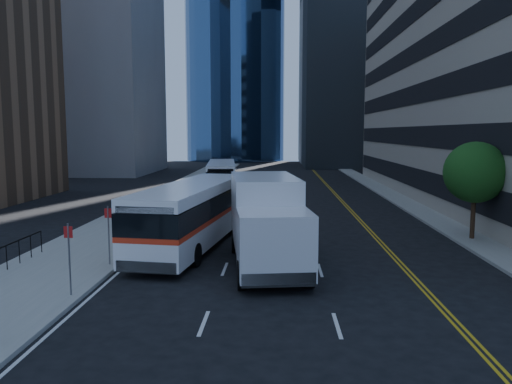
# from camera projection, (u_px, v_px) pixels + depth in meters

# --- Properties ---
(ground) EXTENTS (160.00, 160.00, 0.00)m
(ground) POSITION_uv_depth(u_px,v_px,m) (311.00, 285.00, 18.83)
(ground) COLOR black
(ground) RESTS_ON ground
(sidewalk_west) EXTENTS (5.00, 90.00, 0.15)m
(sidewalk_west) POSITION_uv_depth(u_px,v_px,m) (173.00, 196.00, 44.07)
(sidewalk_west) COLOR gray
(sidewalk_west) RESTS_ON ground
(sidewalk_east) EXTENTS (2.00, 90.00, 0.15)m
(sidewalk_east) POSITION_uv_depth(u_px,v_px,m) (396.00, 198.00, 43.24)
(sidewalk_east) COLOR gray
(sidewalk_east) RESTS_ON ground
(midrise_west) EXTENTS (18.00, 18.00, 35.00)m
(midrise_west) POSITION_uv_depth(u_px,v_px,m) (87.00, 47.00, 69.52)
(midrise_west) COLOR gray
(midrise_west) RESTS_ON ground
(street_tree) EXTENTS (3.20, 3.20, 5.10)m
(street_tree) POSITION_uv_depth(u_px,v_px,m) (475.00, 172.00, 25.95)
(street_tree) COLOR #332114
(street_tree) RESTS_ON sidewalk_east
(bus_front) EXTENTS (4.34, 12.55, 3.17)m
(bus_front) POSITION_uv_depth(u_px,v_px,m) (194.00, 212.00, 24.97)
(bus_front) COLOR white
(bus_front) RESTS_ON ground
(bus_rear) EXTENTS (3.56, 11.48, 2.91)m
(bus_rear) POSITION_uv_depth(u_px,v_px,m) (221.00, 176.00, 47.24)
(bus_rear) COLOR white
(bus_rear) RESTS_ON ground
(box_truck) EXTENTS (3.71, 8.21, 3.80)m
(box_truck) POSITION_uv_depth(u_px,v_px,m) (267.00, 220.00, 21.16)
(box_truck) COLOR silver
(box_truck) RESTS_ON ground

